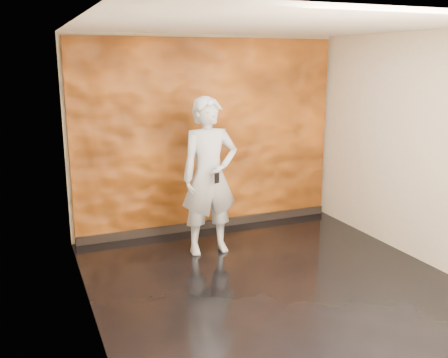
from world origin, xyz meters
TOP-DOWN VIEW (x-y plane):
  - room at (0.00, 0.00)m, footprint 4.02×4.02m
  - feature_wall at (0.00, 1.96)m, footprint 3.90×0.06m
  - baseboard at (0.00, 1.92)m, footprint 3.90×0.04m
  - man at (-0.33, 1.06)m, footprint 0.75×0.51m
  - phone at (-0.34, 0.80)m, footprint 0.07×0.04m

SIDE VIEW (x-z plane):
  - baseboard at x=0.00m, z-range 0.00..0.12m
  - man at x=-0.33m, z-range 0.00..2.02m
  - phone at x=-0.34m, z-range 0.98..1.11m
  - feature_wall at x=0.00m, z-range 0.00..2.75m
  - room at x=0.00m, z-range -0.01..2.81m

